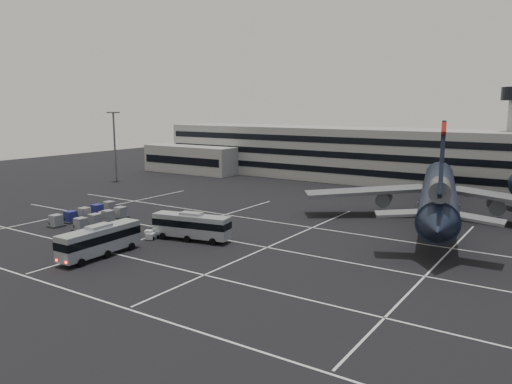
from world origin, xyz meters
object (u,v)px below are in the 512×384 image
tug_a (103,216)px  trijet_main (439,193)px  uld_cluster (92,215)px  bus_near (100,239)px  bus_far (191,225)px

tug_a → trijet_main: bearing=42.8°
tug_a → uld_cluster: (-0.52, -2.04, 0.37)m
bus_near → uld_cluster: (-18.11, 13.06, -1.40)m
bus_near → bus_far: size_ratio=1.01×
tug_a → uld_cluster: bearing=-92.0°
trijet_main → bus_far: bearing=-144.6°
bus_near → uld_cluster: bearing=142.2°
bus_near → uld_cluster: size_ratio=0.80×
bus_near → trijet_main: bearing=51.9°
trijet_main → uld_cluster: 59.89m
bus_near → tug_a: 23.25m
trijet_main → uld_cluster: (-50.66, -31.65, -4.28)m
tug_a → uld_cluster: uld_cluster is taller
bus_far → bus_near: bearing=148.5°
tug_a → bus_near: bearing=-28.4°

